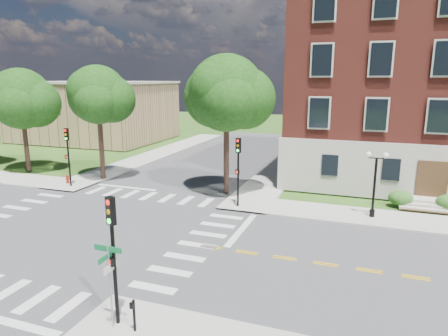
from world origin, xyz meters
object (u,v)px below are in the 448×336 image
(traffic_signal_se, at_px, (113,245))
(traffic_signal_nw, at_px, (68,149))
(twin_lamp_west, at_px, (375,181))
(push_button_post, at_px, (134,314))
(traffic_signal_ne, at_px, (238,163))
(street_sign_pole, at_px, (110,271))
(fire_hydrant, at_px, (68,179))

(traffic_signal_se, xyz_separation_m, traffic_signal_nw, (-14.72, 14.92, 0.00))
(traffic_signal_nw, height_order, twin_lamp_west, traffic_signal_nw)
(traffic_signal_se, relative_size, push_button_post, 4.00)
(traffic_signal_se, xyz_separation_m, traffic_signal_ne, (-0.02, 14.44, 0.00))
(traffic_signal_ne, relative_size, twin_lamp_west, 1.13)
(traffic_signal_se, bearing_deg, push_button_post, -13.47)
(traffic_signal_se, distance_m, push_button_post, 2.54)
(twin_lamp_west, distance_m, push_button_post, 17.51)
(traffic_signal_nw, height_order, push_button_post, traffic_signal_nw)
(street_sign_pole, height_order, fire_hydrant, street_sign_pole)
(push_button_post, distance_m, fire_hydrant, 22.77)
(traffic_signal_se, bearing_deg, street_sign_pole, -95.30)
(fire_hydrant, bearing_deg, traffic_signal_ne, -4.16)
(traffic_signal_se, height_order, street_sign_pole, traffic_signal_se)
(traffic_signal_nw, xyz_separation_m, fire_hydrant, (-0.86, 0.65, -2.72))
(traffic_signal_nw, relative_size, fire_hydrant, 6.40)
(traffic_signal_ne, relative_size, push_button_post, 4.00)
(street_sign_pole, bearing_deg, traffic_signal_se, 84.70)
(traffic_signal_ne, height_order, street_sign_pole, traffic_signal_ne)
(traffic_signal_ne, xyz_separation_m, street_sign_pole, (-0.00, -14.68, -0.88))
(traffic_signal_nw, distance_m, twin_lamp_west, 23.51)
(traffic_signal_se, distance_m, traffic_signal_ne, 14.44)
(twin_lamp_west, bearing_deg, street_sign_pole, -119.53)
(traffic_signal_nw, bearing_deg, push_button_post, -44.20)
(traffic_signal_nw, distance_m, street_sign_pole, 21.13)
(traffic_signal_ne, bearing_deg, traffic_signal_nw, 178.14)
(twin_lamp_west, height_order, push_button_post, twin_lamp_west)
(traffic_signal_ne, bearing_deg, twin_lamp_west, 5.58)
(traffic_signal_se, height_order, traffic_signal_nw, same)
(street_sign_pole, relative_size, fire_hydrant, 4.13)
(traffic_signal_ne, height_order, traffic_signal_nw, same)
(traffic_signal_ne, bearing_deg, fire_hydrant, 175.84)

